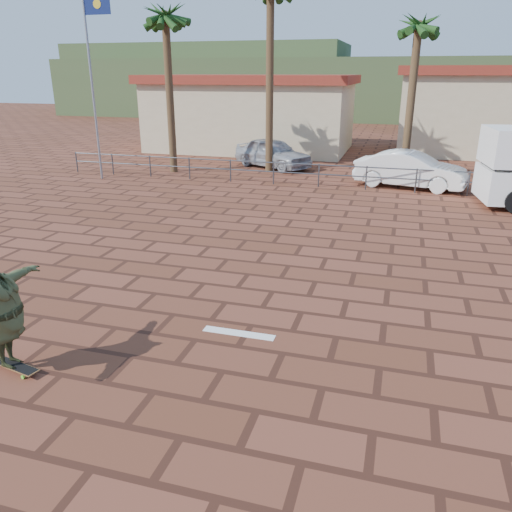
{
  "coord_description": "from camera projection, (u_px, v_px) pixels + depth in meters",
  "views": [
    {
      "loc": [
        3.35,
        -9.15,
        4.67
      ],
      "look_at": [
        0.43,
        0.89,
        0.8
      ],
      "focal_mm": 35.0,
      "sensor_mm": 36.0,
      "label": 1
    }
  ],
  "objects": [
    {
      "name": "building_east",
      "position": [
        489.0,
        110.0,
        29.37
      ],
      "size": [
        10.6,
        6.6,
        5.0
      ],
      "color": "beige",
      "rests_on": "ground"
    },
    {
      "name": "car_white",
      "position": [
        410.0,
        170.0,
        21.2
      ],
      "size": [
        4.84,
        2.58,
        1.51
      ],
      "primitive_type": "imported",
      "rotation": [
        0.0,
        0.0,
        1.35
      ],
      "color": "white",
      "rests_on": "ground"
    },
    {
      "name": "hill_front",
      "position": [
        377.0,
        88.0,
        54.72
      ],
      "size": [
        70.0,
        18.0,
        6.0
      ],
      "primitive_type": "cube",
      "color": "#384C28",
      "rests_on": "ground"
    },
    {
      "name": "longboard",
      "position": [
        13.0,
        365.0,
        8.29
      ],
      "size": [
        1.07,
        0.43,
        0.1
      ],
      "rotation": [
        0.0,
        0.0,
        -0.2
      ],
      "color": "olive",
      "rests_on": "ground"
    },
    {
      "name": "flagpole",
      "position": [
        93.0,
        73.0,
        21.62
      ],
      "size": [
        1.3,
        0.1,
        8.0
      ],
      "color": "gray",
      "rests_on": "ground"
    },
    {
      "name": "hill_back",
      "position": [
        209.0,
        77.0,
        65.55
      ],
      "size": [
        35.0,
        14.0,
        8.0
      ],
      "primitive_type": "cube",
      "color": "#384C28",
      "rests_on": "ground"
    },
    {
      "name": "skateboarder",
      "position": [
        4.0,
        317.0,
        7.98
      ],
      "size": [
        0.67,
        2.17,
        1.75
      ],
      "primitive_type": "imported",
      "rotation": [
        0.0,
        0.0,
        1.61
      ],
      "color": "#3E4726",
      "rests_on": "longboard"
    },
    {
      "name": "guardrail",
      "position": [
        319.0,
        171.0,
        21.31
      ],
      "size": [
        24.06,
        0.06,
        1.0
      ],
      "color": "#47494F",
      "rests_on": "ground"
    },
    {
      "name": "building_west",
      "position": [
        252.0,
        112.0,
        31.33
      ],
      "size": [
        12.6,
        7.6,
        4.5
      ],
      "color": "beige",
      "rests_on": "ground"
    },
    {
      "name": "ground",
      "position": [
        225.0,
        303.0,
        10.74
      ],
      "size": [
        120.0,
        120.0,
        0.0
      ],
      "primitive_type": "plane",
      "color": "brown",
      "rests_on": "ground"
    },
    {
      "name": "paint_stripe",
      "position": [
        239.0,
        333.0,
        9.47
      ],
      "size": [
        1.4,
        0.22,
        0.01
      ],
      "primitive_type": "cube",
      "color": "white",
      "rests_on": "ground"
    },
    {
      "name": "palm_far_left",
      "position": [
        165.0,
        21.0,
        22.49
      ],
      "size": [
        2.4,
        2.4,
        8.25
      ],
      "color": "brown",
      "rests_on": "ground"
    },
    {
      "name": "palm_center",
      "position": [
        418.0,
        30.0,
        21.57
      ],
      "size": [
        2.4,
        2.4,
        7.75
      ],
      "color": "brown",
      "rests_on": "ground"
    },
    {
      "name": "car_silver",
      "position": [
        273.0,
        153.0,
        25.69
      ],
      "size": [
        4.67,
        3.7,
        1.49
      ],
      "primitive_type": "imported",
      "rotation": [
        0.0,
        0.0,
        1.05
      ],
      "color": "#A3A5A9",
      "rests_on": "ground"
    }
  ]
}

